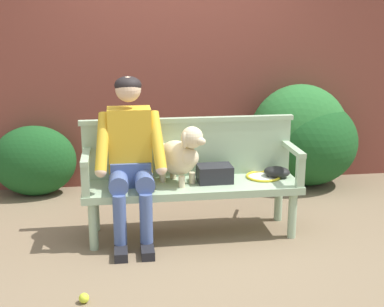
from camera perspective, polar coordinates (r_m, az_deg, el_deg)
The scene contains 15 objects.
ground_plane at distance 4.43m, azimuth 0.00°, elevation -8.68°, with size 40.00×40.00×0.00m, color #7A664C.
brick_garden_fence at distance 5.62m, azimuth -2.21°, elevation 7.18°, with size 8.00×0.30×2.03m, color brown.
hedge_bush_mid_left at distance 5.62m, azimuth 11.52°, elevation 1.94°, with size 1.06×0.73×1.08m, color #286B2D.
hedge_bush_mid_right at distance 5.46m, azimuth -16.76°, elevation -0.77°, with size 0.83×0.52×0.71m, color #194C1E.
hedge_bush_far_left at distance 5.67m, azimuth 12.49°, elevation 1.22°, with size 1.04×0.94×0.92m, color #194C1E.
garden_bench at distance 4.29m, azimuth 0.00°, elevation -3.97°, with size 1.75×0.50×0.44m.
bench_backrest at distance 4.41m, azimuth -0.40°, elevation 0.78°, with size 1.79×0.06×0.50m.
bench_armrest_left_end at distance 4.10m, azimuth -11.50°, elevation -1.41°, with size 0.06×0.50×0.28m.
bench_armrest_right_end at distance 4.33m, azimuth 11.21°, elevation -0.52°, with size 0.06×0.50×0.28m.
person_seated at distance 4.14m, azimuth -6.72°, elevation 0.02°, with size 0.56×0.65×1.31m.
dog_on_bench at distance 4.19m, azimuth -1.21°, elevation -0.12°, with size 0.42×0.45×0.49m.
tennis_racket at distance 4.48m, azimuth 7.77°, elevation -2.37°, with size 0.37×0.58×0.03m.
baseball_glove at distance 4.47m, azimuth 9.21°, elevation -1.98°, with size 0.22×0.17×0.09m, color black.
sports_bag at distance 4.29m, azimuth 2.47°, elevation -2.19°, with size 0.28×0.20×0.14m, color #232328.
tennis_ball at distance 3.52m, azimuth -11.66°, elevation -15.13°, with size 0.07×0.07×0.07m, color #CCDB33.
Camera 1 is at (-0.57, -4.01, 1.79)m, focal length 49.08 mm.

